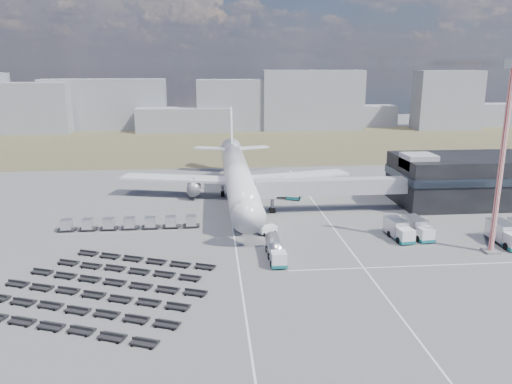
{
  "coord_description": "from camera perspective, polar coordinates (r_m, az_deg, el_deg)",
  "views": [
    {
      "loc": [
        -5.63,
        -73.15,
        28.61
      ],
      "look_at": [
        3.09,
        21.71,
        4.0
      ],
      "focal_mm": 35.0,
      "sensor_mm": 36.0,
      "label": 1
    }
  ],
  "objects": [
    {
      "name": "uld_row",
      "position": [
        91.41,
        -14.25,
        -3.46
      ],
      "size": [
        24.69,
        2.04,
        1.91
      ],
      "rotation": [
        0.0,
        0.0,
        0.01
      ],
      "color": "black",
      "rests_on": "ground"
    },
    {
      "name": "ground",
      "position": [
        78.75,
        -0.8,
        -6.82
      ],
      "size": [
        420.0,
        420.0,
        0.0
      ],
      "primitive_type": "plane",
      "color": "#565659",
      "rests_on": "ground"
    },
    {
      "name": "grass_strip",
      "position": [
        185.45,
        -3.47,
        5.59
      ],
      "size": [
        420.0,
        90.0,
        0.01
      ],
      "primitive_type": "cube",
      "color": "brown",
      "rests_on": "ground"
    },
    {
      "name": "lane_markings",
      "position": [
        82.79,
        5.83,
        -5.81
      ],
      "size": [
        47.12,
        110.0,
        0.01
      ],
      "color": "silver",
      "rests_on": "ground"
    },
    {
      "name": "baggage_dollies",
      "position": [
        68.78,
        -17.31,
        -10.48
      ],
      "size": [
        31.4,
        29.49,
        0.7
      ],
      "rotation": [
        0.0,
        0.0,
        -0.38
      ],
      "color": "black",
      "rests_on": "ground"
    },
    {
      "name": "skyline",
      "position": [
        222.35,
        -7.9,
        9.7
      ],
      "size": [
        301.51,
        26.74,
        25.84
      ],
      "color": "gray",
      "rests_on": "ground"
    },
    {
      "name": "floodlight_mast",
      "position": [
        82.98,
        26.29,
        3.31
      ],
      "size": [
        2.78,
        2.26,
        29.28
      ],
      "rotation": [
        0.0,
        0.0,
        -0.34
      ],
      "color": "red",
      "rests_on": "ground"
    },
    {
      "name": "pushback_tug",
      "position": [
        86.33,
        1.29,
        -4.37
      ],
      "size": [
        3.57,
        2.9,
        1.42
      ],
      "primitive_type": "cube",
      "rotation": [
        0.0,
        0.0,
        0.43
      ],
      "color": "silver",
      "rests_on": "ground"
    },
    {
      "name": "jet_bridge",
      "position": [
        98.87,
        7.48,
        0.58
      ],
      "size": [
        30.3,
        3.8,
        7.05
      ],
      "color": "#939399",
      "rests_on": "ground"
    },
    {
      "name": "fuel_tanker",
      "position": [
        75.52,
        2.26,
        -6.6
      ],
      "size": [
        2.36,
        8.99,
        2.91
      ],
      "rotation": [
        0.0,
        0.0,
        0.0
      ],
      "color": "silver",
      "rests_on": "ground"
    },
    {
      "name": "service_trucks_near",
      "position": [
        88.04,
        17.03,
        -4.06
      ],
      "size": [
        6.71,
        7.77,
        2.89
      ],
      "rotation": [
        0.0,
        0.0,
        0.11
      ],
      "color": "silver",
      "rests_on": "ground"
    },
    {
      "name": "airliner",
      "position": [
        108.22,
        -2.15,
        2.03
      ],
      "size": [
        51.59,
        64.53,
        17.62
      ],
      "color": "silver",
      "rests_on": "ground"
    },
    {
      "name": "catering_truck",
      "position": [
        110.07,
        4.61,
        0.24
      ],
      "size": [
        5.25,
        7.45,
        3.17
      ],
      "rotation": [
        0.0,
        0.0,
        -0.39
      ],
      "color": "silver",
      "rests_on": "ground"
    },
    {
      "name": "terminal",
      "position": [
        113.26,
        23.03,
        1.42
      ],
      "size": [
        30.4,
        16.4,
        11.0
      ],
      "color": "black",
      "rests_on": "ground"
    }
  ]
}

